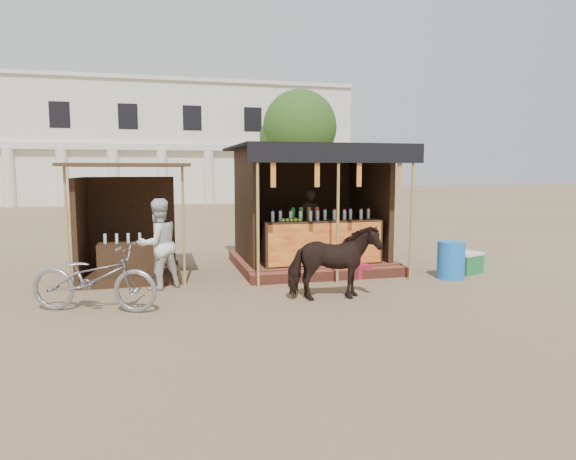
# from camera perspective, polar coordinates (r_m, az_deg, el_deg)

# --- Properties ---
(ground) EXTENTS (120.00, 120.00, 0.00)m
(ground) POSITION_cam_1_polar(r_m,az_deg,el_deg) (8.59, 2.70, -8.53)
(ground) COLOR #846B4C
(ground) RESTS_ON ground
(main_stall) EXTENTS (3.60, 3.61, 2.78)m
(main_stall) POSITION_cam_1_polar(r_m,az_deg,el_deg) (11.85, 2.56, 0.73)
(main_stall) COLOR brown
(main_stall) RESTS_ON ground
(secondary_stall) EXTENTS (2.40, 2.40, 2.38)m
(secondary_stall) POSITION_cam_1_polar(r_m,az_deg,el_deg) (11.26, -17.99, -0.79)
(secondary_stall) COLOR #362413
(secondary_stall) RESTS_ON ground
(cow) EXTENTS (1.57, 0.75, 1.31)m
(cow) POSITION_cam_1_polar(r_m,az_deg,el_deg) (8.92, 5.08, -3.66)
(cow) COLOR black
(cow) RESTS_ON ground
(motorbike) EXTENTS (2.19, 1.39, 1.09)m
(motorbike) POSITION_cam_1_polar(r_m,az_deg,el_deg) (8.77, -20.75, -4.99)
(motorbike) COLOR gray
(motorbike) RESTS_ON ground
(bystander) EXTENTS (1.05, 0.97, 1.72)m
(bystander) POSITION_cam_1_polar(r_m,az_deg,el_deg) (10.01, -14.23, -1.51)
(bystander) COLOR silver
(bystander) RESTS_ON ground
(blue_barrel) EXTENTS (0.63, 0.63, 0.78)m
(blue_barrel) POSITION_cam_1_polar(r_m,az_deg,el_deg) (11.23, 17.64, -3.18)
(blue_barrel) COLOR blue
(blue_barrel) RESTS_ON ground
(red_crate) EXTENTS (0.49, 0.52, 0.29)m
(red_crate) POSITION_cam_1_polar(r_m,az_deg,el_deg) (10.93, 7.83, -4.50)
(red_crate) COLOR maroon
(red_crate) RESTS_ON ground
(cooler) EXTENTS (0.76, 0.64, 0.46)m
(cooler) POSITION_cam_1_polar(r_m,az_deg,el_deg) (11.92, 19.29, -3.45)
(cooler) COLOR #1A7636
(cooler) RESTS_ON ground
(background_building) EXTENTS (26.00, 7.45, 8.18)m
(background_building) POSITION_cam_1_polar(r_m,az_deg,el_deg) (37.90, -13.96, 9.13)
(background_building) COLOR silver
(background_building) RESTS_ON ground
(tree) EXTENTS (4.50, 4.40, 7.00)m
(tree) POSITION_cam_1_polar(r_m,az_deg,el_deg) (31.26, 0.91, 11.07)
(tree) COLOR #382314
(tree) RESTS_ON ground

